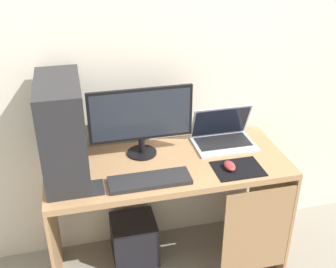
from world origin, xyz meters
TOP-DOWN VIEW (x-y plane):
  - ground_plane at (0.00, 0.00)m, footprint 8.00×8.00m
  - wall_back at (0.00, 0.32)m, footprint 4.00×0.05m
  - desk at (0.02, -0.01)m, footprint 1.33×0.55m
  - pc_tower at (-0.53, 0.02)m, footprint 0.21×0.46m
  - monitor at (-0.12, 0.12)m, footprint 0.57×0.17m
  - laptop at (0.37, 0.14)m, footprint 0.35×0.25m
  - keyboard at (-0.13, -0.16)m, footprint 0.42×0.14m
  - mousepad at (0.35, -0.15)m, footprint 0.26×0.20m
  - mouse_left at (0.30, -0.14)m, footprint 0.06×0.10m
  - cell_phone at (-0.40, -0.15)m, footprint 0.07×0.13m
  - subwoofer at (-0.19, 0.11)m, footprint 0.27×0.27m

SIDE VIEW (x-z plane):
  - ground_plane at x=0.00m, z-range 0.00..0.00m
  - subwoofer at x=-0.19m, z-range 0.00..0.27m
  - desk at x=0.02m, z-range 0.21..0.96m
  - mousepad at x=0.35m, z-range 0.74..0.75m
  - cell_phone at x=-0.40m, z-range 0.74..0.75m
  - keyboard at x=-0.13m, z-range 0.74..0.77m
  - mouse_left at x=0.30m, z-range 0.75..0.78m
  - laptop at x=0.37m, z-range 0.67..0.90m
  - monitor at x=-0.12m, z-range 0.77..1.17m
  - pc_tower at x=-0.53m, z-range 0.74..1.26m
  - wall_back at x=0.00m, z-range 0.00..2.60m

